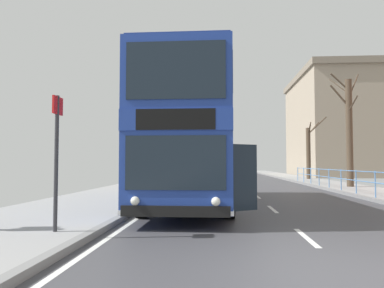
# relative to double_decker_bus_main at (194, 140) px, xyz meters

# --- Properties ---
(ground) EXTENTS (15.80, 140.00, 0.20)m
(ground) POSITION_rel_double_decker_bus_main_xyz_m (1.92, -8.55, -2.31)
(ground) COLOR #404045
(double_decker_bus_main) EXTENTS (3.23, 11.31, 4.48)m
(double_decker_bus_main) POSITION_rel_double_decker_bus_main_xyz_m (0.00, 0.00, 0.00)
(double_decker_bus_main) COLOR navy
(double_decker_bus_main) RESTS_ON ground
(pedestrian_railing_far_kerb) EXTENTS (0.05, 23.50, 1.06)m
(pedestrian_railing_far_kerb) POSITION_rel_double_decker_bus_main_xyz_m (7.09, 5.03, -1.49)
(pedestrian_railing_far_kerb) COLOR #598CC6
(pedestrian_railing_far_kerb) RESTS_ON ground
(bus_stop_sign_near) EXTENTS (0.08, 0.44, 2.72)m
(bus_stop_sign_near) POSITION_rel_double_decker_bus_main_xyz_m (-2.35, -6.42, -0.54)
(bus_stop_sign_near) COLOR #2D2D33
(bus_stop_sign_near) RESTS_ON ground
(bare_tree_far_00) EXTENTS (1.89, 2.42, 6.77)m
(bare_tree_far_00) POSITION_rel_double_decker_bus_main_xyz_m (8.59, 9.28, 1.12)
(bare_tree_far_00) COLOR #4C3D2D
(bare_tree_far_00) RESTS_ON ground
(bare_tree_far_01) EXTENTS (1.58, 2.53, 5.42)m
(bare_tree_far_01) POSITION_rel_double_decker_bus_main_xyz_m (8.90, 20.79, 0.24)
(bare_tree_far_01) COLOR #4C3D2D
(bare_tree_far_01) RESTS_ON ground
(background_building_01) EXTENTS (12.54, 17.56, 12.47)m
(background_building_01) POSITION_rel_double_decker_bus_main_xyz_m (16.81, 34.48, 3.91)
(background_building_01) COLOR gray
(background_building_01) RESTS_ON ground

